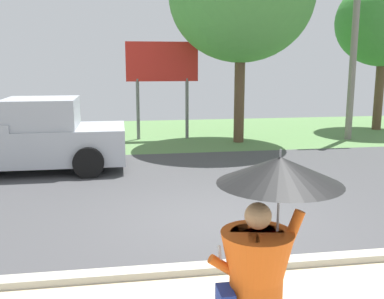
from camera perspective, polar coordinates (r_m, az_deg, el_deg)
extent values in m
cube|color=#424244|center=(10.12, 0.84, -5.26)|extent=(40.00, 8.00, 0.10)
cube|color=#588049|center=(17.87, -3.60, 1.91)|extent=(40.00, 8.00, 0.10)
cube|color=#B2AD9E|center=(6.43, 7.22, -14.33)|extent=(40.00, 0.24, 0.10)
cylinder|color=#E55B19|center=(3.85, 8.18, -14.88)|extent=(0.44, 0.44, 0.65)
sphere|color=tan|center=(3.67, 8.38, -8.34)|extent=(0.22, 0.22, 0.22)
cylinder|color=#E55B19|center=(3.83, 12.38, -10.70)|extent=(0.24, 0.09, 0.45)
cylinder|color=#E55B19|center=(3.79, 4.22, -14.69)|extent=(0.29, 0.08, 0.24)
cylinder|color=gray|center=(3.71, 10.90, -7.63)|extent=(0.02, 0.02, 0.75)
cone|color=black|center=(3.62, 11.09, -2.60)|extent=(1.01, 1.01, 0.22)
cylinder|color=gray|center=(3.59, 11.16, -0.74)|extent=(0.02, 0.02, 0.10)
cube|color=#B7B7BC|center=(3.77, 3.53, -13.21)|extent=(0.02, 0.11, 0.16)
cube|color=#ADB2BA|center=(12.42, -20.62, 0.55)|extent=(5.20, 2.00, 0.90)
cube|color=#ADB2BA|center=(12.22, -18.56, 4.09)|extent=(1.80, 1.84, 0.90)
cube|color=#2D3842|center=(12.11, -14.58, 4.25)|extent=(0.10, 1.70, 0.77)
cylinder|color=black|center=(13.22, -12.46, 0.29)|extent=(0.76, 0.28, 0.76)
cylinder|color=black|center=(11.27, -13.01, -1.59)|extent=(0.76, 0.28, 0.76)
cylinder|color=gray|center=(17.26, 19.92, 12.85)|extent=(0.24, 0.24, 7.04)
cylinder|color=slate|center=(16.46, -6.88, 5.10)|extent=(0.12, 0.12, 2.20)
cylinder|color=slate|center=(16.63, -0.64, 5.24)|extent=(0.12, 0.12, 2.20)
cube|color=red|center=(16.43, -3.82, 11.08)|extent=(2.60, 0.10, 1.40)
cylinder|color=brown|center=(20.26, 22.66, 6.76)|extent=(0.36, 0.36, 3.13)
cylinder|color=brown|center=(15.82, 6.04, 7.10)|extent=(0.36, 0.36, 3.42)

